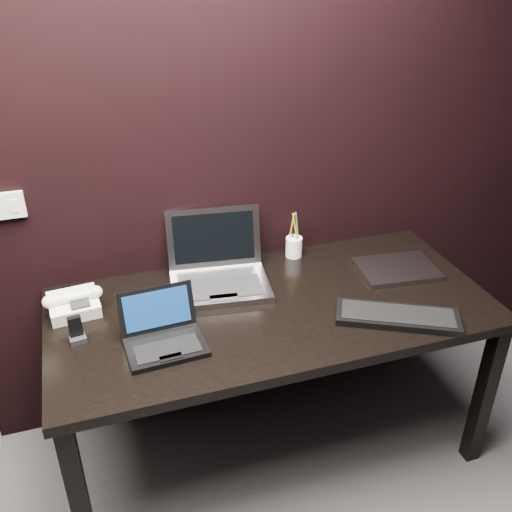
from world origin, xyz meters
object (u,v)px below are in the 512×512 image
object	(u,v)px
desk	(272,321)
mobile_phone	(76,332)
closed_laptop	(397,269)
ext_keyboard	(397,316)
silver_laptop	(218,272)
desk_phone	(74,304)
pen_cup	(294,246)
netbook	(163,336)

from	to	relation	value
desk	mobile_phone	xyz separation A→B (m)	(-0.73, 0.00, 0.11)
closed_laptop	ext_keyboard	bearing A→B (deg)	-120.06
ext_keyboard	mobile_phone	bearing A→B (deg)	168.14
silver_laptop	desk_phone	size ratio (longest dim) A/B	1.94
desk	desk_phone	distance (m)	0.76
desk	pen_cup	size ratio (longest dim) A/B	8.03
ext_keyboard	closed_laptop	xyz separation A→B (m)	(0.18, 0.31, -0.00)
ext_keyboard	desk_phone	distance (m)	1.21
desk	desk_phone	xyz separation A→B (m)	(-0.73, 0.18, 0.12)
desk	ext_keyboard	size ratio (longest dim) A/B	3.60
pen_cup	ext_keyboard	bearing A→B (deg)	-71.56
desk	pen_cup	distance (m)	0.42
silver_laptop	closed_laptop	size ratio (longest dim) A/B	1.24
netbook	closed_laptop	distance (m)	1.05
netbook	pen_cup	bearing A→B (deg)	34.15
netbook	desk_phone	distance (m)	0.41
closed_laptop	mobile_phone	world-z (taller)	mobile_phone
netbook	ext_keyboard	xyz separation A→B (m)	(0.85, -0.12, -0.02)
silver_laptop	mobile_phone	size ratio (longest dim) A/B	4.45
netbook	silver_laptop	world-z (taller)	silver_laptop
mobile_phone	closed_laptop	bearing A→B (deg)	3.03
closed_laptop	desk_phone	distance (m)	1.32
netbook	pen_cup	world-z (taller)	pen_cup
closed_laptop	pen_cup	world-z (taller)	pen_cup
desk	mobile_phone	bearing A→B (deg)	179.85
desk_phone	mobile_phone	distance (m)	0.18
ext_keyboard	mobile_phone	distance (m)	1.16
desk	closed_laptop	size ratio (longest dim) A/B	4.89
ext_keyboard	silver_laptop	bearing A→B (deg)	141.39
desk	ext_keyboard	world-z (taller)	ext_keyboard
netbook	mobile_phone	distance (m)	0.31
silver_laptop	mobile_phone	world-z (taller)	silver_laptop
desk_phone	netbook	bearing A→B (deg)	-45.68
desk	pen_cup	xyz separation A→B (m)	(0.22, 0.34, 0.13)
ext_keyboard	mobile_phone	xyz separation A→B (m)	(-1.14, 0.24, 0.02)
closed_laptop	silver_laptop	bearing A→B (deg)	169.07
silver_laptop	ext_keyboard	bearing A→B (deg)	-38.61
desk	ext_keyboard	distance (m)	0.48
silver_laptop	closed_laptop	bearing A→B (deg)	-10.93
netbook	closed_laptop	size ratio (longest dim) A/B	0.81
mobile_phone	ext_keyboard	bearing A→B (deg)	-11.86
ext_keyboard	desk_phone	xyz separation A→B (m)	(-1.14, 0.42, 0.03)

